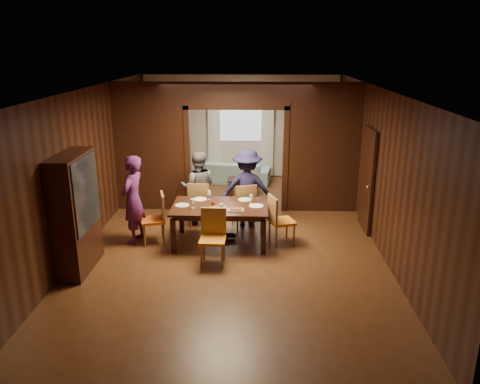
{
  "coord_description": "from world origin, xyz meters",
  "views": [
    {
      "loc": [
        0.45,
        -8.67,
        3.67
      ],
      "look_at": [
        0.15,
        -0.4,
        1.05
      ],
      "focal_mm": 35.0,
      "sensor_mm": 36.0,
      "label": 1
    }
  ],
  "objects_px": {
    "dining_table": "(220,224)",
    "chair_left": "(153,218)",
    "chair_near": "(213,238)",
    "person_grey": "(198,187)",
    "hutch": "(76,213)",
    "chair_far_l": "(200,203)",
    "sofa": "(234,172)",
    "coffee_table": "(243,186)",
    "chair_right": "(282,220)",
    "person_purple": "(133,200)",
    "person_navy": "(247,188)",
    "chair_far_r": "(243,205)"
  },
  "relations": [
    {
      "from": "person_grey",
      "to": "chair_far_l",
      "type": "height_order",
      "value": "person_grey"
    },
    {
      "from": "person_grey",
      "to": "hutch",
      "type": "height_order",
      "value": "hutch"
    },
    {
      "from": "person_navy",
      "to": "hutch",
      "type": "xyz_separation_m",
      "value": [
        -2.8,
        -2.07,
        0.17
      ]
    },
    {
      "from": "chair_right",
      "to": "chair_near",
      "type": "bearing_deg",
      "value": 107.23
    },
    {
      "from": "dining_table",
      "to": "hutch",
      "type": "distance_m",
      "value": 2.65
    },
    {
      "from": "sofa",
      "to": "coffee_table",
      "type": "xyz_separation_m",
      "value": [
        0.3,
        -1.09,
        -0.09
      ]
    },
    {
      "from": "person_navy",
      "to": "person_grey",
      "type": "bearing_deg",
      "value": -8.47
    },
    {
      "from": "chair_far_r",
      "to": "chair_near",
      "type": "height_order",
      "value": "same"
    },
    {
      "from": "person_purple",
      "to": "coffee_table",
      "type": "xyz_separation_m",
      "value": [
        2.01,
        3.1,
        -0.65
      ]
    },
    {
      "from": "chair_far_r",
      "to": "hutch",
      "type": "xyz_separation_m",
      "value": [
        -2.72,
        -1.97,
        0.52
      ]
    },
    {
      "from": "coffee_table",
      "to": "chair_left",
      "type": "height_order",
      "value": "chair_left"
    },
    {
      "from": "person_navy",
      "to": "chair_far_r",
      "type": "distance_m",
      "value": 0.37
    },
    {
      "from": "sofa",
      "to": "chair_right",
      "type": "xyz_separation_m",
      "value": [
        1.12,
        -4.19,
        0.19
      ]
    },
    {
      "from": "person_grey",
      "to": "chair_right",
      "type": "distance_m",
      "value": 2.05
    },
    {
      "from": "chair_left",
      "to": "sofa",
      "type": "bearing_deg",
      "value": 146.88
    },
    {
      "from": "coffee_table",
      "to": "hutch",
      "type": "bearing_deg",
      "value": -121.94
    },
    {
      "from": "person_purple",
      "to": "coffee_table",
      "type": "bearing_deg",
      "value": 159.55
    },
    {
      "from": "chair_far_l",
      "to": "dining_table",
      "type": "bearing_deg",
      "value": 120.05
    },
    {
      "from": "chair_near",
      "to": "hutch",
      "type": "relative_size",
      "value": 0.48
    },
    {
      "from": "dining_table",
      "to": "chair_right",
      "type": "height_order",
      "value": "chair_right"
    },
    {
      "from": "dining_table",
      "to": "chair_far_l",
      "type": "xyz_separation_m",
      "value": [
        -0.49,
        0.92,
        0.1
      ]
    },
    {
      "from": "chair_left",
      "to": "chair_near",
      "type": "bearing_deg",
      "value": 38.21
    },
    {
      "from": "person_grey",
      "to": "hutch",
      "type": "relative_size",
      "value": 0.78
    },
    {
      "from": "sofa",
      "to": "chair_right",
      "type": "height_order",
      "value": "chair_right"
    },
    {
      "from": "person_purple",
      "to": "chair_right",
      "type": "distance_m",
      "value": 2.86
    },
    {
      "from": "dining_table",
      "to": "chair_near",
      "type": "height_order",
      "value": "chair_near"
    },
    {
      "from": "person_grey",
      "to": "sofa",
      "type": "height_order",
      "value": "person_grey"
    },
    {
      "from": "person_grey",
      "to": "person_navy",
      "type": "relative_size",
      "value": 0.94
    },
    {
      "from": "chair_left",
      "to": "person_navy",
      "type": "bearing_deg",
      "value": 102.06
    },
    {
      "from": "person_purple",
      "to": "coffee_table",
      "type": "distance_m",
      "value": 3.75
    },
    {
      "from": "person_purple",
      "to": "chair_far_l",
      "type": "relative_size",
      "value": 1.76
    },
    {
      "from": "chair_right",
      "to": "hutch",
      "type": "bearing_deg",
      "value": 88.94
    },
    {
      "from": "chair_right",
      "to": "chair_far_l",
      "type": "xyz_separation_m",
      "value": [
        -1.67,
        0.92,
        0.0
      ]
    },
    {
      "from": "sofa",
      "to": "hutch",
      "type": "xyz_separation_m",
      "value": [
        -2.36,
        -5.35,
        0.71
      ]
    },
    {
      "from": "person_purple",
      "to": "chair_far_r",
      "type": "xyz_separation_m",
      "value": [
        2.07,
        0.81,
        -0.37
      ]
    },
    {
      "from": "person_grey",
      "to": "chair_left",
      "type": "xyz_separation_m",
      "value": [
        -0.75,
        -1.09,
        -0.3
      ]
    },
    {
      "from": "chair_near",
      "to": "hutch",
      "type": "height_order",
      "value": "hutch"
    },
    {
      "from": "chair_right",
      "to": "chair_far_r",
      "type": "height_order",
      "value": "same"
    },
    {
      "from": "person_purple",
      "to": "person_grey",
      "type": "distance_m",
      "value": 1.55
    },
    {
      "from": "chair_far_l",
      "to": "chair_near",
      "type": "bearing_deg",
      "value": 105.16
    },
    {
      "from": "sofa",
      "to": "dining_table",
      "type": "xyz_separation_m",
      "value": [
        -0.06,
        -4.2,
        0.09
      ]
    },
    {
      "from": "dining_table",
      "to": "chair_left",
      "type": "xyz_separation_m",
      "value": [
        -1.29,
        -0.01,
        0.1
      ]
    },
    {
      "from": "chair_left",
      "to": "chair_near",
      "type": "xyz_separation_m",
      "value": [
        1.23,
        -0.91,
        0.0
      ]
    },
    {
      "from": "person_navy",
      "to": "chair_far_r",
      "type": "xyz_separation_m",
      "value": [
        -0.08,
        -0.1,
        -0.34
      ]
    },
    {
      "from": "hutch",
      "to": "person_navy",
      "type": "bearing_deg",
      "value": 36.53
    },
    {
      "from": "person_purple",
      "to": "sofa",
      "type": "distance_m",
      "value": 4.56
    },
    {
      "from": "person_purple",
      "to": "chair_near",
      "type": "distance_m",
      "value": 1.88
    },
    {
      "from": "person_purple",
      "to": "chair_left",
      "type": "bearing_deg",
      "value": 99.95
    },
    {
      "from": "chair_right",
      "to": "chair_far_l",
      "type": "height_order",
      "value": "same"
    },
    {
      "from": "dining_table",
      "to": "chair_left",
      "type": "height_order",
      "value": "chair_left"
    }
  ]
}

